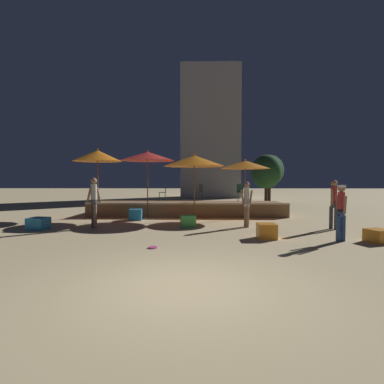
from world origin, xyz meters
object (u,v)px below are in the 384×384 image
(cube_seat_3, at_px, (188,221))
(cube_seat_4, at_px, (38,223))
(bistro_chair_0, at_px, (240,191))
(background_tree_0, at_px, (269,171))
(cube_seat_1, at_px, (267,231))
(person_3, at_px, (341,210))
(person_0, at_px, (247,202))
(bistro_chair_2, at_px, (199,190))
(cube_seat_0, at_px, (378,236))
(person_2, at_px, (334,202))
(patio_umbrella_3, at_px, (147,156))
(person_1, at_px, (94,200))
(bistro_chair_1, at_px, (164,191))
(patio_umbrella_2, at_px, (98,156))
(frisbee_disc, at_px, (153,247))
(patio_umbrella_0, at_px, (245,165))
(patio_umbrella_1, at_px, (194,161))
(background_tree_1, at_px, (266,172))
(cube_seat_2, at_px, (136,215))

(cube_seat_3, height_order, cube_seat_4, cube_seat_3)
(bistro_chair_0, bearing_deg, background_tree_0, 60.08)
(cube_seat_1, height_order, person_3, person_3)
(person_0, xyz_separation_m, bistro_chair_2, (-1.81, 4.62, 0.30))
(cube_seat_0, distance_m, person_2, 2.46)
(patio_umbrella_3, xyz_separation_m, person_1, (-1.52, -2.97, -1.87))
(bistro_chair_2, bearing_deg, person_2, 18.02)
(cube_seat_3, height_order, person_3, person_3)
(bistro_chair_1, bearing_deg, person_3, 33.04)
(patio_umbrella_3, xyz_separation_m, bistro_chair_0, (4.61, 1.60, -1.68))
(cube_seat_0, height_order, bistro_chair_1, bistro_chair_1)
(cube_seat_0, distance_m, person_3, 1.28)
(background_tree_0, bearing_deg, patio_umbrella_2, -134.01)
(person_1, bearing_deg, frisbee_disc, -2.51)
(patio_umbrella_0, relative_size, cube_seat_1, 5.02)
(cube_seat_3, height_order, bistro_chair_2, bistro_chair_2)
(cube_seat_3, bearing_deg, bistro_chair_0, 58.40)
(cube_seat_0, distance_m, person_0, 4.43)
(patio_umbrella_0, distance_m, person_0, 3.09)
(person_1, bearing_deg, bistro_chair_0, 84.25)
(cube_seat_1, distance_m, bistro_chair_2, 7.26)
(person_0, xyz_separation_m, bistro_chair_0, (0.34, 4.18, 0.30))
(patio_umbrella_1, relative_size, person_2, 1.68)
(patio_umbrella_3, bearing_deg, person_3, -38.27)
(background_tree_1, bearing_deg, patio_umbrella_3, -125.75)
(background_tree_1, bearing_deg, cube_seat_3, -113.72)
(cube_seat_0, xyz_separation_m, person_1, (-9.19, 2.35, 0.88))
(person_3, relative_size, background_tree_0, 0.42)
(cube_seat_0, relative_size, cube_seat_2, 1.20)
(cube_seat_2, bearing_deg, patio_umbrella_2, 154.54)
(patio_umbrella_0, bearing_deg, patio_umbrella_2, 177.87)
(patio_umbrella_1, relative_size, bistro_chair_1, 3.38)
(patio_umbrella_3, height_order, cube_seat_4, patio_umbrella_3)
(background_tree_0, distance_m, background_tree_1, 0.52)
(cube_seat_2, xyz_separation_m, background_tree_1, (8.57, 11.93, 2.27))
(cube_seat_1, bearing_deg, bistro_chair_1, 121.70)
(person_2, relative_size, person_3, 1.08)
(frisbee_disc, bearing_deg, patio_umbrella_2, 119.38)
(patio_umbrella_2, height_order, person_1, patio_umbrella_2)
(person_2, xyz_separation_m, background_tree_1, (0.72, 14.30, 1.51))
(cube_seat_4, bearing_deg, cube_seat_1, -10.82)
(person_2, bearing_deg, background_tree_0, -50.15)
(cube_seat_2, bearing_deg, patio_umbrella_1, 9.10)
(frisbee_disc, bearing_deg, patio_umbrella_0, 61.55)
(cube_seat_0, relative_size, person_1, 0.39)
(patio_umbrella_3, distance_m, bistro_chair_0, 5.16)
(patio_umbrella_3, relative_size, bistro_chair_0, 3.59)
(cube_seat_4, bearing_deg, person_1, 9.92)
(cube_seat_1, height_order, cube_seat_3, same)
(frisbee_disc, bearing_deg, bistro_chair_0, 66.50)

